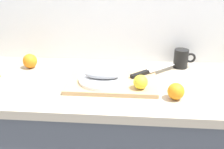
{
  "coord_description": "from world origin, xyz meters",
  "views": [
    {
      "loc": [
        0.02,
        -1.2,
        1.47
      ],
      "look_at": [
        -0.07,
        -0.02,
        0.95
      ],
      "focal_mm": 43.84,
      "sensor_mm": 36.0,
      "label": 1
    }
  ],
  "objects_px": {
    "cutting_board": "(112,82)",
    "white_plate": "(103,79)",
    "chef_knife": "(148,72)",
    "orange_0": "(30,61)",
    "lemon_0": "(141,82)",
    "fish_fillet": "(103,74)",
    "coffee_mug_0": "(182,58)"
  },
  "relations": [
    {
      "from": "white_plate",
      "to": "orange_0",
      "type": "distance_m",
      "value": 0.46
    },
    {
      "from": "lemon_0",
      "to": "chef_knife",
      "type": "bearing_deg",
      "value": 77.38
    },
    {
      "from": "chef_knife",
      "to": "cutting_board",
      "type": "bearing_deg",
      "value": 168.23
    },
    {
      "from": "cutting_board",
      "to": "white_plate",
      "type": "distance_m",
      "value": 0.05
    },
    {
      "from": "white_plate",
      "to": "orange_0",
      "type": "height_order",
      "value": "orange_0"
    },
    {
      "from": "white_plate",
      "to": "coffee_mug_0",
      "type": "height_order",
      "value": "coffee_mug_0"
    },
    {
      "from": "fish_fillet",
      "to": "chef_knife",
      "type": "height_order",
      "value": "fish_fillet"
    },
    {
      "from": "white_plate",
      "to": "cutting_board",
      "type": "bearing_deg",
      "value": 12.14
    },
    {
      "from": "fish_fillet",
      "to": "coffee_mug_0",
      "type": "height_order",
      "value": "coffee_mug_0"
    },
    {
      "from": "fish_fillet",
      "to": "cutting_board",
      "type": "bearing_deg",
      "value": 12.14
    },
    {
      "from": "cutting_board",
      "to": "lemon_0",
      "type": "distance_m",
      "value": 0.16
    },
    {
      "from": "chef_knife",
      "to": "white_plate",
      "type": "bearing_deg",
      "value": 165.05
    },
    {
      "from": "cutting_board",
      "to": "white_plate",
      "type": "relative_size",
      "value": 1.86
    },
    {
      "from": "white_plate",
      "to": "lemon_0",
      "type": "bearing_deg",
      "value": -21.05
    },
    {
      "from": "coffee_mug_0",
      "to": "white_plate",
      "type": "bearing_deg",
      "value": -147.72
    },
    {
      "from": "orange_0",
      "to": "cutting_board",
      "type": "bearing_deg",
      "value": -20.42
    },
    {
      "from": "cutting_board",
      "to": "orange_0",
      "type": "bearing_deg",
      "value": 159.58
    },
    {
      "from": "fish_fillet",
      "to": "lemon_0",
      "type": "height_order",
      "value": "lemon_0"
    },
    {
      "from": "lemon_0",
      "to": "orange_0",
      "type": "height_order",
      "value": "lemon_0"
    },
    {
      "from": "fish_fillet",
      "to": "chef_knife",
      "type": "bearing_deg",
      "value": 26.62
    },
    {
      "from": "chef_knife",
      "to": "fish_fillet",
      "type": "bearing_deg",
      "value": 165.05
    },
    {
      "from": "lemon_0",
      "to": "coffee_mug_0",
      "type": "distance_m",
      "value": 0.39
    },
    {
      "from": "chef_knife",
      "to": "orange_0",
      "type": "bearing_deg",
      "value": 131.83
    },
    {
      "from": "cutting_board",
      "to": "orange_0",
      "type": "relative_size",
      "value": 5.44
    },
    {
      "from": "fish_fillet",
      "to": "orange_0",
      "type": "bearing_deg",
      "value": 156.59
    },
    {
      "from": "chef_knife",
      "to": "lemon_0",
      "type": "distance_m",
      "value": 0.18
    },
    {
      "from": "orange_0",
      "to": "lemon_0",
      "type": "bearing_deg",
      "value": -22.72
    },
    {
      "from": "fish_fillet",
      "to": "lemon_0",
      "type": "relative_size",
      "value": 2.67
    },
    {
      "from": "chef_knife",
      "to": "orange_0",
      "type": "xyz_separation_m",
      "value": [
        -0.64,
        0.07,
        0.01
      ]
    },
    {
      "from": "coffee_mug_0",
      "to": "orange_0",
      "type": "distance_m",
      "value": 0.83
    },
    {
      "from": "fish_fillet",
      "to": "chef_knife",
      "type": "relative_size",
      "value": 0.72
    },
    {
      "from": "fish_fillet",
      "to": "orange_0",
      "type": "xyz_separation_m",
      "value": [
        -0.42,
        0.18,
        -0.01
      ]
    }
  ]
}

